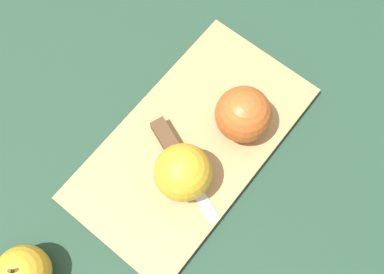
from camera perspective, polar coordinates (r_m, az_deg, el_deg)
name	(u,v)px	position (r m, az deg, el deg)	size (l,w,h in m)	color
ground_plane	(192,145)	(0.70, 0.00, -1.00)	(4.00, 4.00, 0.00)	#1E3828
cutting_board	(192,143)	(0.69, 0.00, -0.79)	(0.40, 0.23, 0.02)	#A37A4C
apple_half_left	(243,114)	(0.66, 6.51, 2.88)	(0.08, 0.08, 0.08)	#AD4C1E
apple_half_right	(183,172)	(0.63, -1.15, -4.50)	(0.08, 0.08, 0.08)	gold
knife	(171,146)	(0.67, -2.65, -1.21)	(0.09, 0.17, 0.02)	silver
apple_whole	(23,273)	(0.66, -20.64, -15.87)	(0.08, 0.08, 0.09)	gold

